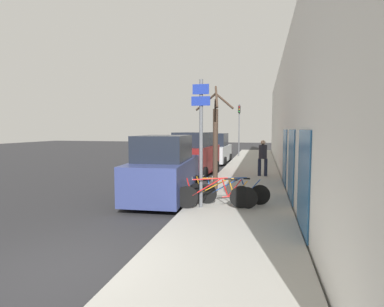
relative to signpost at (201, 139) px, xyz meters
name	(u,v)px	position (x,y,z in m)	size (l,w,h in m)	color
ground_plane	(199,176)	(-1.50, 6.91, -2.24)	(80.00, 80.00, 0.00)	#28282B
sidewalk_curb	(250,169)	(1.10, 9.71, -2.16)	(3.20, 32.00, 0.15)	#9E9B93
building_facade	(282,117)	(2.85, 9.63, 1.00)	(0.23, 32.00, 6.50)	silver
signpost	(201,139)	(0.00, 0.00, 0.00)	(0.56, 0.13, 3.83)	#595B60
bicycle_0	(214,195)	(0.41, -0.05, -1.69)	(2.25, 0.66, 0.94)	black
bicycle_1	(221,194)	(0.58, 0.28, -1.70)	(2.24, 0.49, 0.89)	black
bicycle_2	(233,192)	(0.92, 0.58, -1.71)	(2.28, 0.48, 0.87)	black
parked_car_0	(164,170)	(-1.62, 1.37, -1.19)	(2.30, 4.64, 2.30)	navy
parked_car_1	(194,156)	(-1.80, 6.95, -1.16)	(2.27, 4.61, 2.34)	maroon
parked_car_2	(215,150)	(-1.57, 12.91, -1.24)	(2.12, 4.31, 2.21)	#B2B7BC
pedestrian_near	(263,155)	(1.82, 6.65, -1.04)	(0.48, 0.40, 1.81)	#1E2338
street_tree	(215,142)	(0.06, 2.38, -0.21)	(1.57, 1.57, 3.96)	#3D2D23
traffic_light	(239,123)	(-0.22, 17.52, 0.80)	(0.20, 0.30, 4.50)	#595B60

